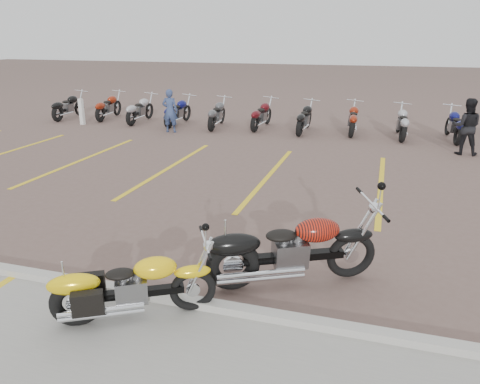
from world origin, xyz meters
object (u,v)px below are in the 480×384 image
object	(u,v)px
yellow_cruiser	(131,289)
person_b	(466,127)
bollard	(82,112)
person_a	(170,111)
flame_cruiser	(288,252)

from	to	relation	value
yellow_cruiser	person_b	size ratio (longest dim) A/B	1.10
bollard	yellow_cruiser	bearing A→B (deg)	-52.71
person_a	person_b	size ratio (longest dim) A/B	0.94
yellow_cruiser	bollard	xyz separation A→B (m)	(-8.53, 11.20, 0.09)
yellow_cruiser	flame_cruiser	xyz separation A→B (m)	(1.66, 1.41, 0.09)
bollard	person_a	bearing A→B (deg)	-5.19
yellow_cruiser	person_a	bearing A→B (deg)	83.10
flame_cruiser	person_b	size ratio (longest dim) A/B	1.36
person_a	person_b	distance (m)	9.65
person_a	person_b	bearing A→B (deg)	169.80
person_b	flame_cruiser	bearing A→B (deg)	73.62
person_a	person_b	xyz separation A→B (m)	(9.64, -0.48, 0.05)
yellow_cruiser	flame_cruiser	world-z (taller)	flame_cruiser
yellow_cruiser	person_b	xyz separation A→B (m)	(5.06, 10.37, 0.41)
yellow_cruiser	bollard	size ratio (longest dim) A/B	1.80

